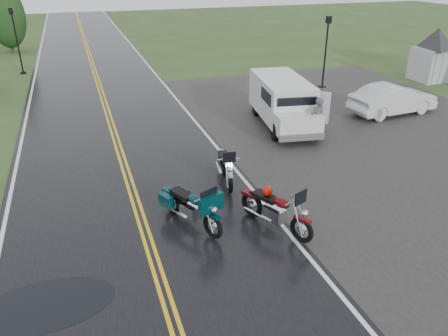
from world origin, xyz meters
name	(u,v)px	position (x,y,z in m)	size (l,w,h in m)	color
ground	(150,247)	(0.00, 0.00, 0.00)	(120.00, 120.00, 0.00)	#2D471E
road	(111,125)	(0.00, 10.00, 0.02)	(8.00, 100.00, 0.04)	black
parking_pad	(378,134)	(11.00, 5.00, 0.01)	(14.00, 24.00, 0.03)	black
visitor_center	(436,41)	(20.00, 12.00, 2.40)	(16.00, 10.00, 4.80)	#A8AAAD
motorcycle_red	(302,220)	(3.90, -1.19, 0.75)	(0.92, 2.53, 1.49)	#540910
motorcycle_teal	(213,217)	(1.71, -0.24, 0.74)	(0.91, 2.49, 1.47)	#042D34
motorcycle_silver	(230,175)	(3.02, 2.06, 0.68)	(0.84, 2.31, 1.37)	#9CA0A3
van_white	(276,116)	(6.40, 5.81, 1.08)	(2.07, 5.51, 2.17)	silver
person_at_van	(317,120)	(7.98, 5.22, 0.94)	(0.68, 0.45, 1.87)	#46454A
sedan_white	(393,100)	(13.33, 7.16, 0.73)	(1.56, 4.46, 1.47)	silver
lamp_post_far_left	(17,41)	(-4.57, 22.27, 2.12)	(0.36, 0.36, 4.24)	black
lamp_post_far_right	(325,53)	(12.67, 12.66, 2.07)	(0.35, 0.35, 4.13)	black
tree_left_far	(7,23)	(-5.90, 30.70, 2.28)	(2.97, 2.97, 4.56)	#1E3D19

